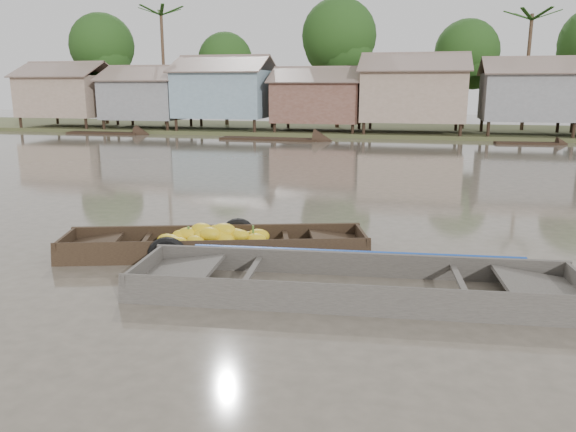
# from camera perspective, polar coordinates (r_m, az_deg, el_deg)

# --- Properties ---
(ground) EXTENTS (120.00, 120.00, 0.00)m
(ground) POSITION_cam_1_polar(r_m,az_deg,el_deg) (10.02, -5.25, -6.13)
(ground) COLOR #514A3E
(ground) RESTS_ON ground
(riverbank) EXTENTS (120.00, 12.47, 10.22)m
(riverbank) POSITION_cam_1_polar(r_m,az_deg,el_deg) (40.83, 13.45, 12.46)
(riverbank) COLOR #384723
(riverbank) RESTS_ON ground
(banana_boat) EXTENTS (6.19, 3.09, 0.82)m
(banana_boat) POSITION_cam_1_polar(r_m,az_deg,el_deg) (11.36, -7.79, -2.89)
(banana_boat) COLOR black
(banana_boat) RESTS_ON ground
(viewer_boat) EXTENTS (7.32, 2.52, 0.58)m
(viewer_boat) POSITION_cam_1_polar(r_m,az_deg,el_deg) (9.25, 6.70, -7.48)
(viewer_boat) COLOR #3A3531
(viewer_boat) RESTS_ON ground
(distant_boats) EXTENTS (48.62, 14.33, 0.35)m
(distant_boats) POSITION_cam_1_polar(r_m,az_deg,el_deg) (32.63, 22.09, 6.29)
(distant_boats) COLOR black
(distant_boats) RESTS_ON ground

